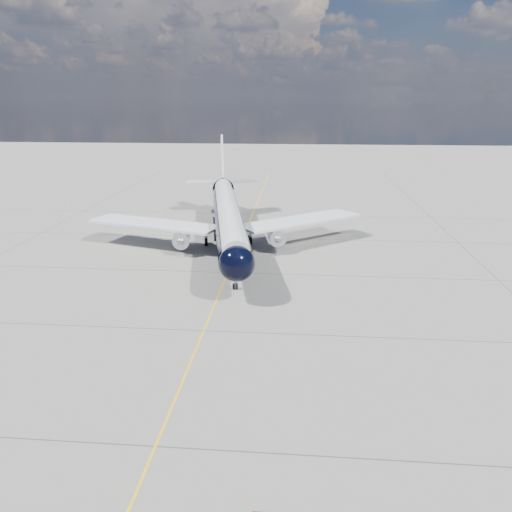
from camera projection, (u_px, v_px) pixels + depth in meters
The scene contains 3 objects.
ground at pixel (234, 259), 61.92m from camera, with size 320.00×320.00×0.00m, color gray.
taxiway_centerline at pixel (228, 273), 57.17m from camera, with size 0.16×160.00×0.01m, color yellow.
main_airliner at pixel (228, 215), 66.91m from camera, with size 37.27×45.87×13.32m.
Camera 1 is at (7.85, -28.41, 19.18)m, focal length 35.00 mm.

